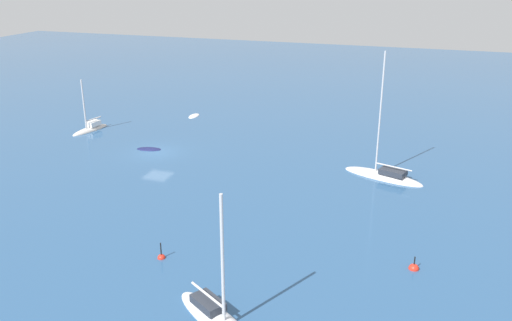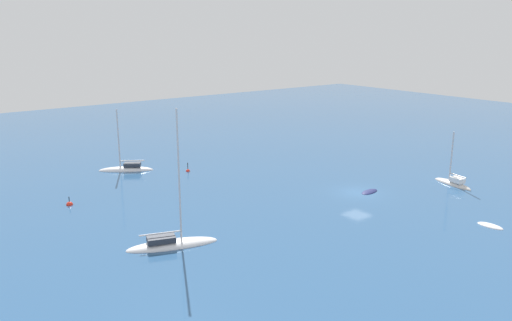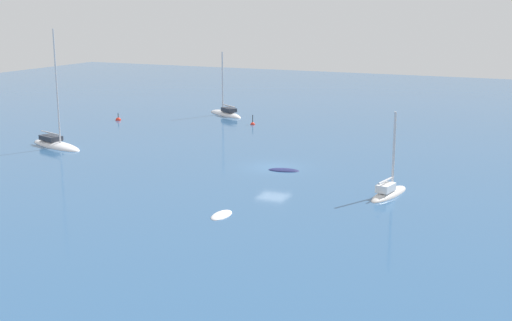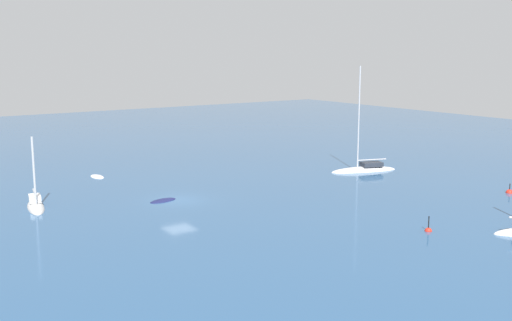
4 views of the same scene
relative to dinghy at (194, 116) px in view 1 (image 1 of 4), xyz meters
The scene contains 8 objects.
ground_plane 13.62m from the dinghy, behind, with size 160.00×160.00×0.00m, color #2D5684.
dinghy is the anchor object (origin of this frame).
rib 12.89m from the dinghy, behind, with size 1.61×2.70×0.31m.
yacht 40.61m from the dinghy, 153.55° to the right, with size 4.84×6.38×8.05m.
yacht_1 27.52m from the dinghy, 118.11° to the right, with size 4.07×7.52×11.43m.
ketch 12.49m from the dinghy, 136.89° to the left, with size 5.19×2.22×6.25m.
channel_buoy 33.84m from the dinghy, 158.70° to the right, with size 0.51×0.51×1.34m.
mooring_buoy 39.17m from the dinghy, 135.05° to the right, with size 0.65×0.65×1.17m.
Camera 1 is at (-44.72, -25.55, 17.76)m, focal length 37.82 mm.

